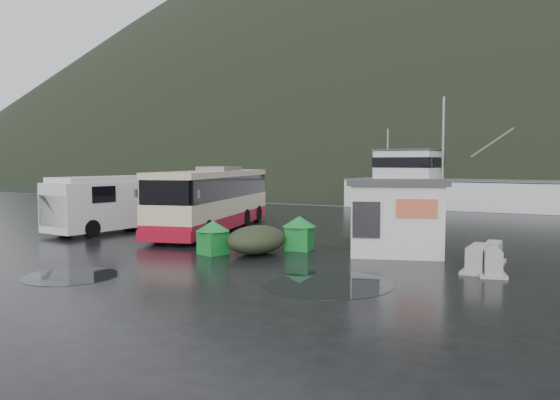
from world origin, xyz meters
The scene contains 14 objects.
ground centered at (0.00, 0.00, 0.00)m, with size 160.00×160.00×0.00m, color black.
harbor_water centered at (0.00, 110.00, 0.00)m, with size 300.00×180.00×0.02m, color black.
quay_edge centered at (0.00, 20.00, 0.00)m, with size 160.00×0.60×1.50m, color #999993.
coach_bus centered at (-4.22, 3.10, 0.00)m, with size 2.92×11.58×3.27m, color beige, non-canonical shape.
white_van centered at (-8.37, 0.21, 0.00)m, with size 2.29×6.68×2.80m, color silver, non-canonical shape.
waste_bin_left centered at (-0.02, -2.93, 0.00)m, with size 0.93×0.93×1.28m, color #167C2C, non-canonical shape.
waste_bin_right centered at (2.44, -0.51, 0.00)m, with size 0.98×0.98×1.36m, color #167C2C, non-canonical shape.
dome_tent centered at (1.38, -2.07, 0.00)m, with size 1.96×2.75×1.08m, color #29321E, non-canonical shape.
ticket_kiosk centered at (6.09, 0.29, 0.00)m, with size 3.61×2.73×2.82m, color silver, non-canonical shape.
jersey_barrier_a centered at (9.74, -1.90, 0.00)m, with size 0.80×1.60×0.80m, color #999993, non-canonical shape.
jersey_barrier_b centered at (9.57, -0.04, 0.00)m, with size 0.75×1.49×0.75m, color #999993, non-canonical shape.
jersey_barrier_c centered at (9.33, -1.65, 0.00)m, with size 0.84×1.67×0.84m, color #999993, non-canonical shape.
fishing_trawler centered at (4.95, 28.72, 0.00)m, with size 26.33×5.77×10.53m, color silver, non-canonical shape.
puddles centered at (3.39, -3.46, 0.00)m, with size 10.66×13.74×0.01m.
Camera 1 is at (11.85, -19.76, 3.49)m, focal length 35.00 mm.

